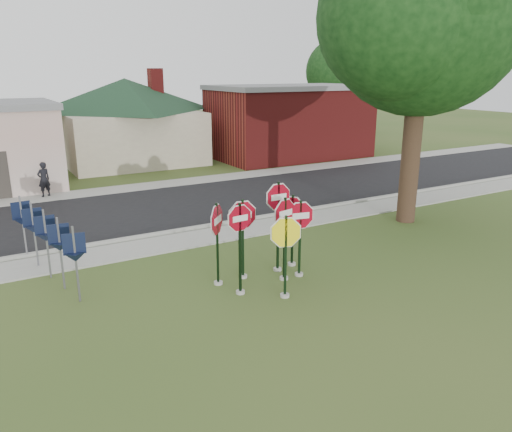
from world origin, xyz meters
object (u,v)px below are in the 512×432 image
stop_sign_yellow (286,246)px  stop_sign_left (240,237)px  pedestrian (44,179)px  oak_tree (423,13)px  stop_sign_center (285,227)px

stop_sign_yellow → stop_sign_left: size_ratio=0.90×
pedestrian → oak_tree: bearing=116.6°
stop_sign_center → stop_sign_left: (-1.50, -0.20, 0.02)m
stop_sign_yellow → stop_sign_left: stop_sign_left is taller
stop_sign_left → oak_tree: 10.94m
stop_sign_center → stop_sign_yellow: bearing=-121.9°
stop_sign_yellow → stop_sign_left: 1.19m
stop_sign_left → pedestrian: size_ratio=1.60×
stop_sign_yellow → stop_sign_center: bearing=58.1°
stop_sign_left → pedestrian: bearing=102.0°
stop_sign_center → oak_tree: bearing=18.6°
stop_sign_center → oak_tree: size_ratio=0.22×
stop_sign_center → stop_sign_left: stop_sign_left is taller
stop_sign_center → pedestrian: stop_sign_center is taller
stop_sign_yellow → stop_sign_left: (-0.90, 0.75, 0.16)m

